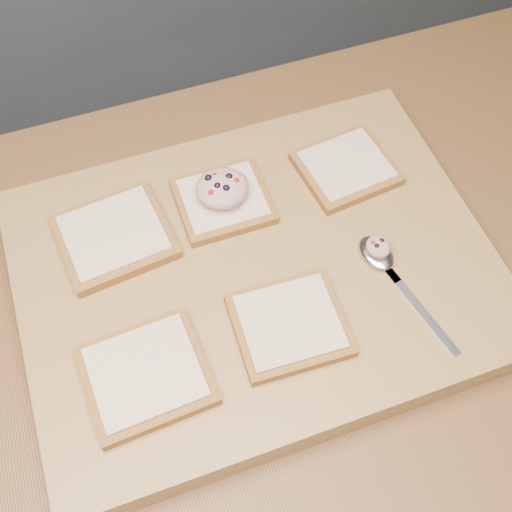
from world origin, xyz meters
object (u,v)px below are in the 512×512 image
Objects in this scene: bread_far_center at (223,201)px; cutting_board at (256,273)px; tuna_salad_dollop at (222,188)px; spoon at (383,261)px.

cutting_board is at bearing -84.60° from bread_far_center.
bread_far_center is (-0.01, 0.10, 0.03)m from cutting_board.
cutting_board is at bearing -84.84° from tuna_salad_dollop.
bread_far_center reaches higher than cutting_board.
tuna_salad_dollop is (0.00, 0.00, 0.02)m from bread_far_center.
spoon is at bearing -19.36° from cutting_board.
tuna_salad_dollop is (-0.01, 0.10, 0.05)m from cutting_board.
spoon is (0.15, -0.15, -0.03)m from tuna_salad_dollop.
cutting_board is 4.94× the size of bread_far_center.
bread_far_center is at bearing 135.76° from spoon.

